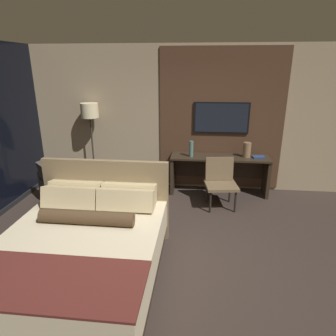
% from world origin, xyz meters
% --- Properties ---
extents(ground_plane, '(16.00, 16.00, 0.00)m').
position_xyz_m(ground_plane, '(0.00, 0.00, 0.00)').
color(ground_plane, '#332823').
extents(wall_back_tv_panel, '(7.20, 0.09, 2.80)m').
position_xyz_m(wall_back_tv_panel, '(0.10, 2.59, 1.40)').
color(wall_back_tv_panel, tan).
rests_on(wall_back_tv_panel, ground_plane).
extents(bed, '(1.80, 2.21, 1.17)m').
position_xyz_m(bed, '(-0.97, -0.46, 0.36)').
color(bed, '#33281E').
rests_on(bed, ground_plane).
extents(desk, '(1.87, 0.50, 0.76)m').
position_xyz_m(desk, '(0.74, 2.32, 0.52)').
color(desk, '#2D2319').
rests_on(desk, ground_plane).
extents(tv, '(1.06, 0.04, 0.59)m').
position_xyz_m(tv, '(0.74, 2.52, 1.46)').
color(tv, black).
extents(desk_chair, '(0.61, 0.60, 0.86)m').
position_xyz_m(desk_chair, '(0.73, 1.74, 0.50)').
color(desk_chair, brown).
rests_on(desk_chair, ground_plane).
extents(armchair_by_window, '(1.00, 1.00, 0.78)m').
position_xyz_m(armchair_by_window, '(-2.18, 1.64, 0.27)').
color(armchair_by_window, '#47423D').
rests_on(armchair_by_window, ground_plane).
extents(floor_lamp, '(0.34, 0.34, 1.73)m').
position_xyz_m(floor_lamp, '(-1.80, 2.34, 1.45)').
color(floor_lamp, '#282623').
rests_on(floor_lamp, ground_plane).
extents(vase_tall, '(0.08, 0.08, 0.30)m').
position_xyz_m(vase_tall, '(0.19, 2.21, 0.91)').
color(vase_tall, '#4C706B').
rests_on(vase_tall, desk).
extents(vase_short, '(0.15, 0.15, 0.28)m').
position_xyz_m(vase_short, '(1.24, 2.29, 0.90)').
color(vase_short, '#846647').
rests_on(vase_short, desk).
extents(book, '(0.24, 0.18, 0.03)m').
position_xyz_m(book, '(1.46, 2.26, 0.77)').
color(book, navy).
rests_on(book, desk).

